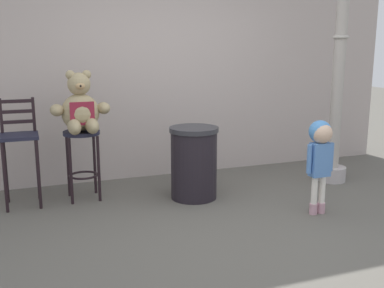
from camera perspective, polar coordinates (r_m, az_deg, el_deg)
name	(u,v)px	position (r m, az deg, el deg)	size (l,w,h in m)	color
ground_plane	(234,232)	(4.18, 5.28, -10.91)	(24.00, 24.00, 0.00)	#58554D
building_wall	(162,49)	(5.89, -3.76, 11.75)	(6.44, 0.30, 3.20)	#B1A39C
bar_stool_with_teddy	(82,151)	(5.04, -13.53, -0.82)	(0.39, 0.39, 0.75)	#1E1E30
teddy_bear	(81,110)	(4.93, -13.74, 4.20)	(0.62, 0.55, 0.64)	tan
child_walking	(320,147)	(4.59, 15.73, -0.34)	(0.30, 0.24, 0.94)	#C391A0
trash_bin	(194,163)	(4.96, 0.28, -2.33)	(0.53, 0.53, 0.79)	black
lamppost	(338,83)	(5.73, 17.74, 7.25)	(0.33, 0.33, 3.01)	#ADA5A5
bar_chair_empty	(20,144)	(5.00, -20.72, 0.04)	(0.38, 0.38, 1.11)	#1E1E30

